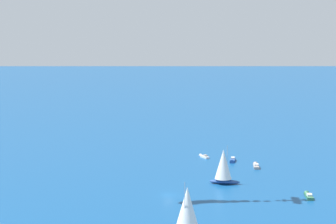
% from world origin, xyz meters
% --- Properties ---
extents(ground_plane, '(2000.00, 2000.00, 0.00)m').
position_xyz_m(ground_plane, '(0.00, 0.00, 0.00)').
color(ground_plane, navy).
extents(motorboat_near_centre, '(4.12, 5.52, 1.62)m').
position_xyz_m(motorboat_near_centre, '(-53.36, -16.29, 0.44)').
color(motorboat_near_centre, white).
rests_on(motorboat_near_centre, ground_plane).
extents(sailboat_far_port, '(6.90, 9.99, 12.47)m').
position_xyz_m(sailboat_far_port, '(-20.54, 8.12, 5.69)').
color(sailboat_far_port, '#23478C').
rests_on(sailboat_far_port, ground_plane).
extents(sailboat_far_stbd, '(10.36, 5.92, 13.19)m').
position_xyz_m(sailboat_far_stbd, '(27.91, 22.32, 6.02)').
color(sailboat_far_stbd, white).
rests_on(sailboat_far_stbd, ground_plane).
extents(motorboat_inshore, '(6.95, 4.03, 1.96)m').
position_xyz_m(motorboat_inshore, '(-52.02, -3.32, 0.53)').
color(motorboat_inshore, '#23478C').
rests_on(motorboat_inshore, ground_plane).
extents(motorboat_offshore, '(7.14, 4.82, 2.05)m').
position_xyz_m(motorboat_offshore, '(-47.94, 7.86, 0.55)').
color(motorboat_offshore, '#9E9993').
rests_on(motorboat_offshore, ground_plane).
extents(motorboat_trailing, '(6.53, 4.62, 1.90)m').
position_xyz_m(motorboat_trailing, '(-19.09, 36.33, 0.51)').
color(motorboat_trailing, '#33704C').
rests_on(motorboat_trailing, ground_plane).
extents(marker_buoy, '(1.10, 1.10, 2.10)m').
position_xyz_m(marker_buoy, '(11.27, 12.82, 0.39)').
color(marker_buoy, orange).
rests_on(marker_buoy, ground_plane).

